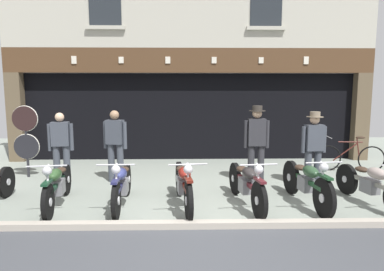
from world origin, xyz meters
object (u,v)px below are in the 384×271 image
at_px(motorcycle_center_left, 122,184).
at_px(motorcycle_center, 183,183).
at_px(motorcycle_center_right, 246,183).
at_px(salesman_left, 61,144).
at_px(leaning_bicycle, 350,157).
at_px(shopkeeper_center, 115,143).
at_px(salesman_right, 256,140).
at_px(advert_board_far, 304,96).
at_px(motorcycle_left, 57,184).
at_px(advert_board_near, 273,100).
at_px(motorcycle_right, 306,182).
at_px(motorcycle_far_right, 371,183).
at_px(tyre_sign_pole, 26,134).
at_px(assistant_far_right, 314,145).

relative_size(motorcycle_center_left, motorcycle_center, 0.94).
distance_m(motorcycle_center_right, salesman_left, 4.29).
bearing_deg(leaning_bicycle, shopkeeper_center, 106.42).
relative_size(motorcycle_center_right, salesman_right, 1.16).
relative_size(shopkeeper_center, advert_board_far, 1.69).
xyz_separation_m(motorcycle_left, salesman_left, (-0.51, 1.65, 0.47)).
bearing_deg(salesman_right, advert_board_near, -108.47).
relative_size(motorcycle_center, motorcycle_right, 1.03).
bearing_deg(motorcycle_center, motorcycle_center_left, -9.89).
height_order(motorcycle_center, advert_board_near, advert_board_near).
bearing_deg(advert_board_far, salesman_right, -126.02).
bearing_deg(motorcycle_far_right, leaning_bicycle, -118.04).
bearing_deg(advert_board_near, motorcycle_left, -139.13).
relative_size(tyre_sign_pole, advert_board_far, 1.78).
distance_m(motorcycle_center_left, motorcycle_center, 1.11).
bearing_deg(motorcycle_center_left, leaning_bicycle, -156.63).
relative_size(motorcycle_far_right, assistant_far_right, 1.19).
height_order(motorcycle_center_left, salesman_right, salesman_right).
xyz_separation_m(motorcycle_right, assistant_far_right, (0.59, 1.24, 0.47)).
distance_m(tyre_sign_pole, advert_board_near, 6.88).
bearing_deg(shopkeeper_center, assistant_far_right, -172.91).
distance_m(motorcycle_center_left, motorcycle_far_right, 4.52).
height_order(motorcycle_center_left, salesman_left, salesman_left).
relative_size(assistant_far_right, tyre_sign_pole, 0.94).
bearing_deg(leaning_bicycle, advert_board_far, 28.09).
relative_size(motorcycle_center, leaning_bicycle, 1.17).
bearing_deg(tyre_sign_pole, motorcycle_right, -19.62).
relative_size(motorcycle_left, motorcycle_right, 0.99).
height_order(motorcycle_right, shopkeeper_center, shopkeeper_center).
bearing_deg(motorcycle_far_right, motorcycle_center_left, -9.50).
height_order(motorcycle_center_left, motorcycle_center_right, motorcycle_center_right).
bearing_deg(motorcycle_center, leaning_bicycle, -155.59).
height_order(salesman_right, advert_board_near, advert_board_near).
distance_m(salesman_left, advert_board_far, 7.06).
height_order(motorcycle_left, motorcycle_center, motorcycle_center).
bearing_deg(tyre_sign_pole, assistant_far_right, -7.78).
bearing_deg(advert_board_far, motorcycle_right, -108.47).
bearing_deg(salesman_right, tyre_sign_pole, -4.37).
bearing_deg(motorcycle_center_left, assistant_far_right, -164.71).
bearing_deg(motorcycle_right, motorcycle_left, -5.21).
bearing_deg(motorcycle_center, motorcycle_far_right, 172.98).
relative_size(salesman_left, shopkeeper_center, 0.97).
distance_m(motorcycle_right, advert_board_near, 4.56).
bearing_deg(tyre_sign_pole, advert_board_near, 18.57).
xyz_separation_m(motorcycle_center, shopkeeper_center, (-1.55, 1.72, 0.48)).
relative_size(tyre_sign_pole, leaning_bicycle, 0.98).
bearing_deg(motorcycle_left, motorcycle_right, 171.93).
bearing_deg(shopkeeper_center, advert_board_far, -140.45).
xyz_separation_m(motorcycle_center, tyre_sign_pole, (-3.77, 2.19, 0.63)).
height_order(motorcycle_center_right, tyre_sign_pole, tyre_sign_pole).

